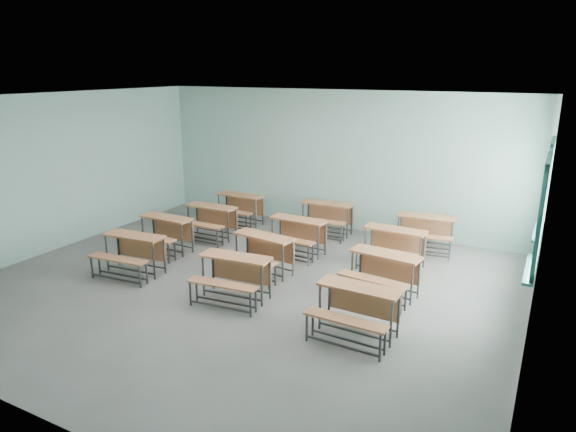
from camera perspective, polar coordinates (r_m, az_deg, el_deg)
name	(u,v)px	position (r m, az deg, el deg)	size (l,w,h in m)	color
room	(246,197)	(8.54, -4.67, 2.08)	(9.04, 8.04, 3.24)	slate
desk_unit_r0c0	(131,249)	(9.80, -17.04, -3.50)	(1.23, 0.87, 0.73)	#A3603A
desk_unit_r0c1	(233,272)	(8.40, -6.13, -6.19)	(1.24, 0.89, 0.73)	#A3603A
desk_unit_r0c2	(356,305)	(7.32, 7.56, -9.75)	(1.19, 0.82, 0.73)	#A3603A
desk_unit_r1c0	(163,229)	(10.80, -13.70, -1.43)	(1.19, 0.82, 0.73)	#A3603A
desk_unit_r1c1	(261,249)	(9.37, -3.07, -3.69)	(1.26, 0.92, 0.73)	#A3603A
desk_unit_r1c2	(382,269)	(8.62, 10.45, -5.78)	(1.25, 0.92, 0.73)	#A3603A
desk_unit_r2c0	(209,217)	(11.47, -8.77, -0.12)	(1.17, 0.79, 0.73)	#A3603A
desk_unit_r2c1	(296,231)	(10.37, 0.89, -1.69)	(1.20, 0.84, 0.73)	#A3603A
desk_unit_r2c2	(393,242)	(9.92, 11.57, -2.87)	(1.20, 0.83, 0.73)	#A3603A
desk_unit_r3c0	(238,205)	(12.40, -5.58, 1.24)	(1.19, 0.81, 0.73)	#A3603A
desk_unit_r3c1	(326,214)	(11.61, 4.20, 0.23)	(1.20, 0.84, 0.73)	#A3603A
desk_unit_r3c2	(425,228)	(10.94, 14.98, -1.29)	(1.26, 0.93, 0.73)	#A3603A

